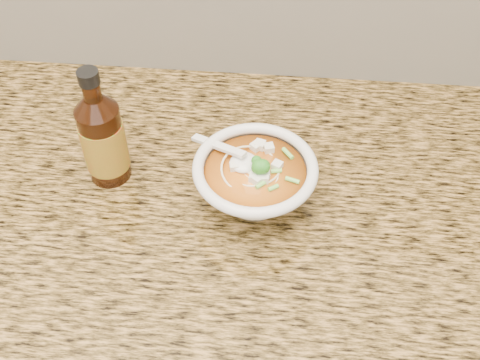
{
  "coord_description": "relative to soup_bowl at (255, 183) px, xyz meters",
  "views": [
    {
      "loc": [
        0.23,
        1.17,
        1.54
      ],
      "look_at": [
        0.18,
        1.7,
        0.94
      ],
      "focal_mm": 45.0,
      "sensor_mm": 36.0,
      "label": 1
    }
  ],
  "objects": [
    {
      "name": "cabinet",
      "position": [
        -0.2,
        -0.03,
        -0.51
      ],
      "size": [
        4.0,
        0.65,
        0.86
      ],
      "primitive_type": "cube",
      "color": "#321F0F",
      "rests_on": "ground"
    },
    {
      "name": "soup_bowl",
      "position": [
        0.0,
        0.0,
        0.0
      ],
      "size": [
        0.17,
        0.17,
        0.09
      ],
      "rotation": [
        0.0,
        0.0,
        -0.08
      ],
      "color": "silver",
      "rests_on": "counter_slab"
    },
    {
      "name": "counter_slab",
      "position": [
        -0.2,
        -0.03,
        -0.06
      ],
      "size": [
        4.0,
        0.68,
        0.04
      ],
      "primitive_type": "cube",
      "color": "#A0733B",
      "rests_on": "cabinet"
    },
    {
      "name": "hot_sauce_bottle",
      "position": [
        -0.21,
        0.03,
        0.03
      ],
      "size": [
        0.08,
        0.08,
        0.18
      ],
      "rotation": [
        0.0,
        0.0,
        0.43
      ],
      "color": "#391707",
      "rests_on": "counter_slab"
    }
  ]
}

